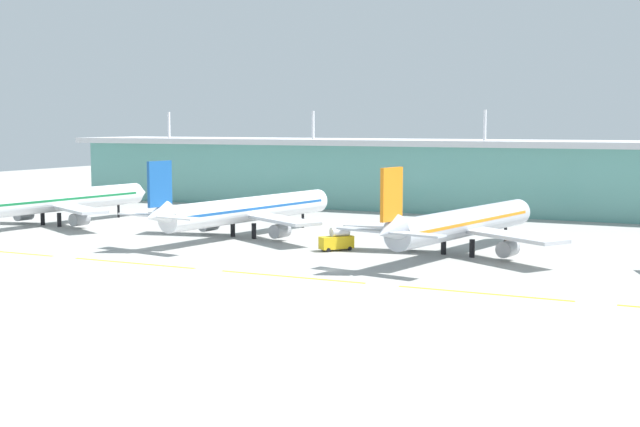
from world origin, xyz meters
name	(u,v)px	position (x,y,z in m)	size (l,w,h in m)	color
ground_plane	(329,270)	(0.00, 0.00, 0.00)	(600.00, 600.00, 0.00)	#9E9E99
terminal_building	(489,176)	(0.00, 113.96, 11.01)	(288.00, 34.00, 30.61)	#5B9E93
airliner_nearest	(55,201)	(-93.57, 31.27, 6.45)	(48.43, 66.34, 18.90)	silver
airliner_near_middle	(247,210)	(-36.50, 32.95, 6.45)	(48.16, 65.54, 18.90)	white
airliner_far_middle	(461,223)	(16.64, 27.77, 6.45)	(47.89, 62.90, 18.90)	#ADB2BC
taxiway_stripe_west	(1,252)	(-71.00, -9.27, 0.02)	(28.00, 0.70, 0.04)	yellow
taxiway_stripe_mid_west	(133,263)	(-37.00, -9.27, 0.02)	(28.00, 0.70, 0.04)	yellow
taxiway_stripe_centre	(291,277)	(-3.00, -9.27, 0.02)	(28.00, 0.70, 0.04)	yellow
taxiway_stripe_mid_east	(483,293)	(31.00, -9.27, 0.02)	(28.00, 0.70, 0.04)	yellow
fuel_truck	(337,240)	(-8.54, 22.45, 2.26)	(6.48, 7.27, 4.95)	gold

